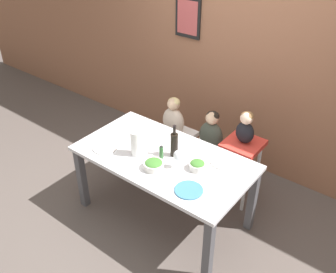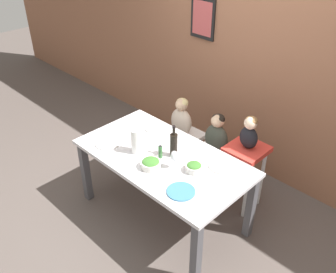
{
  "view_description": "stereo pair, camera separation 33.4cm",
  "coord_description": "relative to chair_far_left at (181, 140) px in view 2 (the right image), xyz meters",
  "views": [
    {
      "loc": [
        1.73,
        -2.16,
        2.72
      ],
      "look_at": [
        0.0,
        0.07,
        0.91
      ],
      "focal_mm": 40.0,
      "sensor_mm": 36.0,
      "label": 1
    },
    {
      "loc": [
        1.98,
        -1.94,
        2.72
      ],
      "look_at": [
        0.0,
        0.07,
        0.91
      ],
      "focal_mm": 40.0,
      "sensor_mm": 36.0,
      "label": 2
    }
  ],
  "objects": [
    {
      "name": "person_child_left",
      "position": [
        -0.0,
        0.0,
        0.28
      ],
      "size": [
        0.27,
        0.17,
        0.44
      ],
      "color": "beige",
      "rests_on": "chair_far_left"
    },
    {
      "name": "salad_bowl_large",
      "position": [
        0.45,
        -0.88,
        0.37
      ],
      "size": [
        0.18,
        0.18,
        0.08
      ],
      "color": "silver",
      "rests_on": "dining_table"
    },
    {
      "name": "chair_right_highchair",
      "position": [
        0.86,
        -0.0,
        0.16
      ],
      "size": [
        0.35,
        0.37,
        0.71
      ],
      "color": "silver",
      "rests_on": "ground_plane"
    },
    {
      "name": "paper_towel_roll",
      "position": [
        0.19,
        -0.81,
        0.45
      ],
      "size": [
        0.1,
        0.1,
        0.24
      ],
      "color": "white",
      "rests_on": "dining_table"
    },
    {
      "name": "dinner_plate_back_left",
      "position": [
        0.02,
        -0.39,
        0.33
      ],
      "size": [
        0.23,
        0.23,
        0.01
      ],
      "color": "silver",
      "rests_on": "dining_table"
    },
    {
      "name": "dining_table",
      "position": [
        0.41,
        -0.69,
        0.23
      ],
      "size": [
        1.62,
        0.88,
        0.73
      ],
      "color": "silver",
      "rests_on": "ground_plane"
    },
    {
      "name": "person_child_center",
      "position": [
        0.49,
        0.0,
        0.28
      ],
      "size": [
        0.27,
        0.17,
        0.44
      ],
      "color": "#3D4238",
      "rests_on": "chair_far_center"
    },
    {
      "name": "condiment_bottle_hot_sauce",
      "position": [
        0.41,
        -0.72,
        0.4
      ],
      "size": [
        0.04,
        0.04,
        0.14
      ],
      "color": "#336633",
      "rests_on": "dining_table"
    },
    {
      "name": "dinner_plate_front_left",
      "position": [
        -0.11,
        -0.92,
        0.33
      ],
      "size": [
        0.23,
        0.23,
        0.01
      ],
      "color": "silver",
      "rests_on": "dining_table"
    },
    {
      "name": "chair_far_left",
      "position": [
        0.0,
        0.0,
        0.0
      ],
      "size": [
        0.42,
        0.44,
        0.48
      ],
      "color": "silver",
      "rests_on": "ground_plane"
    },
    {
      "name": "wall_back",
      "position": [
        0.4,
        0.65,
        0.95
      ],
      "size": [
        10.0,
        0.09,
        2.7
      ],
      "color": "#8E5B42",
      "rests_on": "ground_plane"
    },
    {
      "name": "person_baby_right",
      "position": [
        0.86,
        0.0,
        0.48
      ],
      "size": [
        0.19,
        0.13,
        0.33
      ],
      "color": "black",
      "rests_on": "chair_right_highchair"
    },
    {
      "name": "dinner_plate_front_right",
      "position": [
        0.86,
        -0.93,
        0.33
      ],
      "size": [
        0.23,
        0.23,
        0.01
      ],
      "color": "teal",
      "rests_on": "dining_table"
    },
    {
      "name": "dinner_plate_back_right",
      "position": [
        0.89,
        -0.43,
        0.33
      ],
      "size": [
        0.23,
        0.23,
        0.01
      ],
      "color": "silver",
      "rests_on": "dining_table"
    },
    {
      "name": "salad_bowl_small",
      "position": [
        0.75,
        -0.65,
        0.37
      ],
      "size": [
        0.15,
        0.15,
        0.08
      ],
      "color": "silver",
      "rests_on": "dining_table"
    },
    {
      "name": "chair_far_center",
      "position": [
        0.49,
        0.0,
        0.0
      ],
      "size": [
        0.42,
        0.44,
        0.48
      ],
      "color": "silver",
      "rests_on": "ground_plane"
    },
    {
      "name": "ground_plane",
      "position": [
        0.41,
        -0.69,
        -0.4
      ],
      "size": [
        14.0,
        14.0,
        0.0
      ],
      "primitive_type": "plane",
      "color": "#564C47"
    },
    {
      "name": "wine_glass_near",
      "position": [
        0.6,
        -0.74,
        0.45
      ],
      "size": [
        0.07,
        0.07,
        0.18
      ],
      "color": "white",
      "rests_on": "dining_table"
    },
    {
      "name": "wine_bottle",
      "position": [
        0.47,
        -0.61,
        0.45
      ],
      "size": [
        0.07,
        0.07,
        0.32
      ],
      "color": "black",
      "rests_on": "dining_table"
    }
  ]
}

